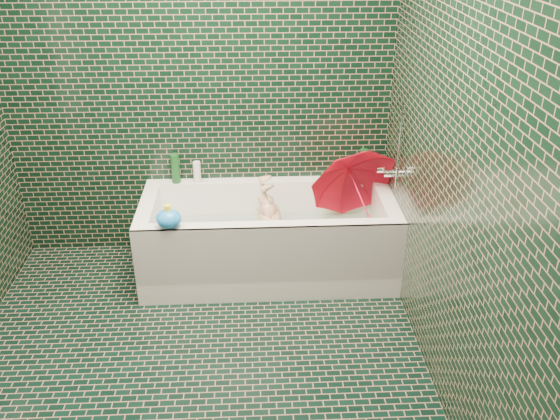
{
  "coord_description": "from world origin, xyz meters",
  "views": [
    {
      "loc": [
        0.35,
        -2.48,
        2.33
      ],
      "look_at": [
        0.52,
        0.82,
        0.58
      ],
      "focal_mm": 38.0,
      "sensor_mm": 36.0,
      "label": 1
    }
  ],
  "objects_px": {
    "umbrella": "(359,194)",
    "rubber_duck": "(342,174)",
    "bath_toy": "(169,218)",
    "bathtub": "(269,245)",
    "child": "(275,233)"
  },
  "relations": [
    {
      "from": "child",
      "to": "rubber_duck",
      "type": "height_order",
      "value": "rubber_duck"
    },
    {
      "from": "child",
      "to": "umbrella",
      "type": "relative_size",
      "value": 1.32
    },
    {
      "from": "child",
      "to": "bathtub",
      "type": "bearing_deg",
      "value": -92.12
    },
    {
      "from": "child",
      "to": "bath_toy",
      "type": "xyz_separation_m",
      "value": [
        -0.66,
        -0.32,
        0.31
      ]
    },
    {
      "from": "bathtub",
      "to": "umbrella",
      "type": "relative_size",
      "value": 2.86
    },
    {
      "from": "umbrella",
      "to": "rubber_duck",
      "type": "bearing_deg",
      "value": 100.36
    },
    {
      "from": "bathtub",
      "to": "child",
      "type": "distance_m",
      "value": 0.11
    },
    {
      "from": "umbrella",
      "to": "rubber_duck",
      "type": "relative_size",
      "value": 4.75
    },
    {
      "from": "child",
      "to": "bath_toy",
      "type": "distance_m",
      "value": 0.79
    },
    {
      "from": "bathtub",
      "to": "child",
      "type": "relative_size",
      "value": 2.17
    },
    {
      "from": "umbrella",
      "to": "rubber_duck",
      "type": "height_order",
      "value": "umbrella"
    },
    {
      "from": "child",
      "to": "umbrella",
      "type": "distance_m",
      "value": 0.62
    },
    {
      "from": "bathtub",
      "to": "rubber_duck",
      "type": "bearing_deg",
      "value": 30.1
    },
    {
      "from": "child",
      "to": "rubber_duck",
      "type": "relative_size",
      "value": 6.25
    },
    {
      "from": "umbrella",
      "to": "bath_toy",
      "type": "xyz_separation_m",
      "value": [
        -1.22,
        -0.36,
        0.05
      ]
    }
  ]
}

